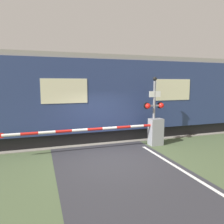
% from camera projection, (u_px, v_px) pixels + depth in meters
% --- Properties ---
extents(ground_plane, '(80.00, 80.00, 0.00)m').
position_uv_depth(ground_plane, '(111.00, 159.00, 8.17)').
color(ground_plane, '#475638').
extents(track_bed, '(36.00, 3.20, 0.13)m').
position_uv_depth(track_bed, '(90.00, 137.00, 11.48)').
color(track_bed, gray).
rests_on(track_bed, ground_plane).
extents(train, '(19.60, 3.02, 4.14)m').
position_uv_depth(train, '(158.00, 96.00, 12.45)').
color(train, black).
rests_on(train, ground_plane).
extents(crossing_barrier, '(6.77, 0.44, 1.22)m').
position_uv_depth(crossing_barrier, '(144.00, 131.00, 9.79)').
color(crossing_barrier, gray).
rests_on(crossing_barrier, ground_plane).
extents(signal_post, '(0.99, 0.26, 3.11)m').
position_uv_depth(signal_post, '(154.00, 106.00, 9.94)').
color(signal_post, gray).
rests_on(signal_post, ground_plane).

